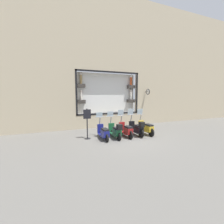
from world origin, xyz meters
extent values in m
plane|color=#66635E|center=(0.00, 0.00, 0.00)|extent=(120.00, 120.00, 0.00)
cube|color=tan|center=(3.60, -10.33, 5.25)|extent=(0.40, 15.35, 10.49)
cube|color=tan|center=(3.60, 0.00, 0.52)|extent=(0.40, 5.31, 1.05)
cube|color=tan|center=(3.60, 0.00, 7.50)|extent=(0.40, 5.31, 5.99)
cube|color=black|center=(3.39, 0.00, 4.45)|extent=(0.04, 5.31, 0.12)
cube|color=black|center=(3.39, 0.00, 1.11)|extent=(0.04, 5.31, 0.12)
cube|color=black|center=(3.39, -2.59, 2.78)|extent=(0.04, 0.12, 3.46)
cube|color=black|center=(3.39, 2.59, 2.78)|extent=(0.04, 0.12, 3.46)
cube|color=silver|center=(3.95, 0.00, 2.78)|extent=(0.04, 5.07, 3.22)
cube|color=#38332D|center=(3.73, -2.18, 3.33)|extent=(0.36, 0.61, 0.28)
cylinder|color=#CC4C23|center=(3.73, -2.18, 3.80)|extent=(0.19, 0.19, 0.67)
sphere|color=white|center=(3.73, -2.18, 4.26)|extent=(0.24, 0.24, 0.24)
cube|color=#38332D|center=(3.73, 2.18, 3.33)|extent=(0.36, 0.61, 0.28)
cylinder|color=#9E7F4C|center=(3.73, 2.18, 3.79)|extent=(0.18, 0.18, 0.65)
sphere|color=beige|center=(3.73, 2.18, 4.24)|extent=(0.24, 0.24, 0.24)
cube|color=#38332D|center=(3.73, -2.18, 2.10)|extent=(0.36, 0.61, 0.28)
cylinder|color=silver|center=(3.73, -2.18, 2.57)|extent=(0.18, 0.18, 0.66)
sphere|color=beige|center=(3.73, -2.18, 3.02)|extent=(0.24, 0.24, 0.24)
cube|color=#38332D|center=(3.73, 2.18, 2.10)|extent=(0.36, 0.61, 0.28)
cylinder|color=silver|center=(3.73, 2.18, 2.53)|extent=(0.16, 0.16, 0.58)
sphere|color=beige|center=(3.73, 2.18, 2.92)|extent=(0.21, 0.21, 0.21)
cylinder|color=black|center=(3.23, -3.49, 2.90)|extent=(0.35, 0.05, 0.05)
torus|color=black|center=(3.05, -3.49, 2.90)|extent=(0.51, 0.05, 0.51)
cylinder|color=white|center=(3.05, -3.49, 2.90)|extent=(0.42, 0.03, 0.42)
cylinder|color=black|center=(0.95, -1.44, 0.26)|extent=(0.52, 0.09, 0.52)
cylinder|color=black|center=(-0.33, -1.44, 0.26)|extent=(0.52, 0.09, 0.52)
cube|color=gold|center=(0.31, -1.44, 0.25)|extent=(1.02, 0.38, 0.06)
cube|color=gold|center=(-0.07, -1.44, 0.46)|extent=(0.61, 0.35, 0.36)
cube|color=black|center=(-0.07, -1.44, 0.69)|extent=(0.58, 0.31, 0.10)
cube|color=gold|center=(0.85, -1.44, 0.56)|extent=(0.12, 0.37, 0.56)
cylinder|color=gray|center=(0.92, -1.44, 1.05)|extent=(0.20, 0.06, 0.45)
cylinder|color=gray|center=(0.99, -1.44, 1.27)|extent=(0.04, 0.60, 0.04)
cube|color=silver|center=(1.03, -1.44, 1.46)|extent=(0.09, 0.42, 0.38)
cylinder|color=black|center=(0.94, -0.70, 0.26)|extent=(0.53, 0.09, 0.53)
cylinder|color=black|center=(-0.33, -0.70, 0.26)|extent=(0.53, 0.09, 0.53)
cube|color=black|center=(0.31, -0.70, 0.25)|extent=(1.02, 0.39, 0.06)
cube|color=black|center=(-0.07, -0.70, 0.46)|extent=(0.61, 0.35, 0.36)
cube|color=black|center=(-0.07, -0.70, 0.69)|extent=(0.58, 0.31, 0.10)
cube|color=black|center=(0.85, -0.70, 0.56)|extent=(0.12, 0.37, 0.56)
cylinder|color=gray|center=(0.92, -0.70, 1.06)|extent=(0.20, 0.06, 0.45)
cylinder|color=gray|center=(0.99, -0.70, 1.27)|extent=(0.04, 0.61, 0.04)
cube|color=silver|center=(1.03, -0.70, 1.47)|extent=(0.10, 0.42, 0.40)
cube|color=black|center=(-0.39, -0.70, 0.85)|extent=(0.28, 0.28, 0.28)
cylinder|color=black|center=(0.95, 0.05, 0.25)|extent=(0.50, 0.09, 0.50)
cylinder|color=black|center=(-0.34, 0.05, 0.25)|extent=(0.50, 0.09, 0.50)
cube|color=maroon|center=(0.31, 0.05, 0.24)|extent=(1.02, 0.39, 0.06)
cube|color=maroon|center=(-0.07, 0.05, 0.45)|extent=(0.61, 0.35, 0.36)
cube|color=black|center=(-0.07, 0.05, 0.68)|extent=(0.58, 0.31, 0.10)
cube|color=maroon|center=(0.85, 0.05, 0.55)|extent=(0.12, 0.37, 0.56)
cylinder|color=gray|center=(0.92, 0.05, 1.04)|extent=(0.20, 0.06, 0.45)
cylinder|color=gray|center=(0.99, 0.05, 1.26)|extent=(0.04, 0.61, 0.04)
cube|color=silver|center=(1.03, 0.05, 1.45)|extent=(0.10, 0.42, 0.38)
cylinder|color=black|center=(0.97, 0.80, 0.23)|extent=(0.46, 0.09, 0.46)
cylinder|color=black|center=(-0.36, 0.80, 0.23)|extent=(0.46, 0.09, 0.46)
cube|color=#19512D|center=(0.31, 0.80, 0.22)|extent=(1.02, 0.39, 0.06)
cube|color=#19512D|center=(-0.07, 0.80, 0.43)|extent=(0.61, 0.35, 0.36)
cube|color=black|center=(-0.07, 0.80, 0.66)|extent=(0.58, 0.31, 0.10)
cube|color=#19512D|center=(0.85, 0.80, 0.53)|extent=(0.12, 0.37, 0.56)
cylinder|color=gray|center=(0.92, 0.80, 1.02)|extent=(0.20, 0.06, 0.45)
cylinder|color=gray|center=(0.99, 0.80, 1.24)|extent=(0.04, 0.60, 0.04)
cube|color=silver|center=(1.03, 0.80, 1.40)|extent=(0.08, 0.42, 0.32)
cube|color=black|center=(-0.41, 0.80, 0.82)|extent=(0.28, 0.28, 0.28)
cylinder|color=black|center=(0.98, 1.55, 0.22)|extent=(0.45, 0.09, 0.45)
cylinder|color=black|center=(-0.36, 1.55, 0.22)|extent=(0.45, 0.09, 0.45)
cube|color=navy|center=(0.31, 1.55, 0.21)|extent=(1.02, 0.38, 0.06)
cube|color=navy|center=(-0.07, 1.55, 0.42)|extent=(0.61, 0.35, 0.36)
cube|color=black|center=(-0.07, 1.55, 0.65)|extent=(0.58, 0.31, 0.10)
cube|color=navy|center=(0.85, 1.55, 0.52)|extent=(0.12, 0.37, 0.56)
cylinder|color=gray|center=(0.92, 1.55, 1.02)|extent=(0.20, 0.06, 0.45)
cylinder|color=gray|center=(0.99, 1.55, 1.23)|extent=(0.04, 0.60, 0.04)
cube|color=silver|center=(1.03, 1.55, 1.38)|extent=(0.08, 0.42, 0.29)
cylinder|color=#232326|center=(0.67, 2.41, 0.01)|extent=(0.36, 0.36, 0.02)
cylinder|color=#232326|center=(0.67, 2.41, 0.91)|extent=(0.07, 0.07, 1.82)
cube|color=black|center=(0.65, 2.41, 1.49)|extent=(0.03, 0.45, 0.55)
camera|label=1|loc=(-8.00, 4.28, 2.61)|focal=24.00mm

